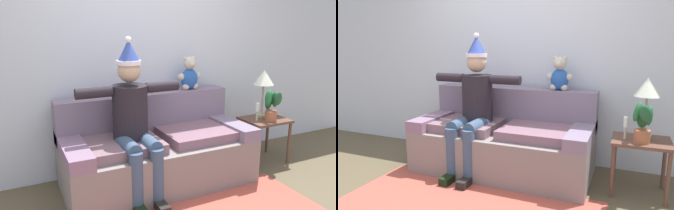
% 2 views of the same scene
% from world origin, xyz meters
% --- Properties ---
extents(back_wall, '(7.00, 0.10, 2.70)m').
position_xyz_m(back_wall, '(0.00, 1.55, 1.35)').
color(back_wall, silver).
rests_on(back_wall, ground_plane).
extents(couch, '(1.94, 0.91, 0.91)m').
position_xyz_m(couch, '(0.00, 1.02, 0.35)').
color(couch, gray).
rests_on(couch, ground_plane).
extents(person_seated, '(1.02, 0.77, 1.54)m').
position_xyz_m(person_seated, '(-0.30, 0.85, 0.79)').
color(person_seated, black).
rests_on(person_seated, ground_plane).
extents(teddy_bear, '(0.29, 0.17, 0.38)m').
position_xyz_m(teddy_bear, '(0.55, 1.30, 1.08)').
color(teddy_bear, '#2654A7').
rests_on(teddy_bear, couch).
extents(side_table, '(0.52, 0.44, 0.53)m').
position_xyz_m(side_table, '(1.41, 0.96, 0.45)').
color(side_table, brown).
rests_on(side_table, ground_plane).
extents(table_lamp, '(0.24, 0.24, 0.58)m').
position_xyz_m(table_lamp, '(1.43, 1.05, 1.00)').
color(table_lamp, '#B9B88B').
rests_on(table_lamp, side_table).
extents(potted_plant, '(0.19, 0.23, 0.39)m').
position_xyz_m(potted_plant, '(1.41, 0.86, 0.72)').
color(potted_plant, '#A65C3C').
rests_on(potted_plant, side_table).
extents(candle_tall, '(0.04, 0.04, 0.21)m').
position_xyz_m(candle_tall, '(1.27, 0.94, 0.67)').
color(candle_tall, beige).
rests_on(candle_tall, side_table).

